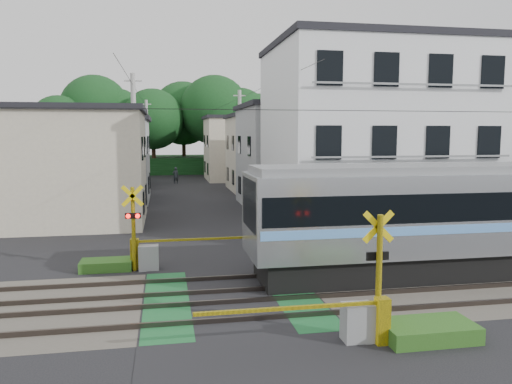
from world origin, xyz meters
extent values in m
plane|color=black|center=(0.00, 0.00, 0.00)|extent=(120.00, 120.00, 0.00)
cube|color=#47423A|center=(0.00, 0.00, 0.00)|extent=(120.00, 6.00, 0.00)
cube|color=black|center=(0.00, 0.00, 0.01)|extent=(5.20, 120.00, 0.00)
cube|color=#145126|center=(-1.90, 0.00, 0.01)|extent=(1.30, 6.00, 0.00)
cube|color=#145126|center=(1.90, 0.00, 0.01)|extent=(1.30, 6.00, 0.00)
cube|color=#3F3833|center=(0.00, -1.90, 0.07)|extent=(120.00, 0.08, 0.14)
cube|color=#3F3833|center=(0.00, -0.50, 0.07)|extent=(120.00, 0.08, 0.14)
cube|color=#3F3833|center=(0.00, 0.50, 0.07)|extent=(120.00, 0.08, 0.14)
cube|color=#3F3833|center=(0.00, 1.90, 0.07)|extent=(120.00, 0.08, 0.14)
cube|color=black|center=(9.92, 1.20, 0.46)|extent=(17.64, 2.43, 0.92)
cube|color=black|center=(3.49, 1.20, 0.31)|extent=(2.45, 2.25, 0.61)
cube|color=#B6BBC0|center=(9.92, 1.20, 2.25)|extent=(18.37, 2.86, 2.65)
cube|color=black|center=(9.92, 1.20, 2.56)|extent=(18.08, 2.90, 0.90)
cube|color=#5A97E3|center=(9.92, 1.20, 1.87)|extent=(18.19, 2.89, 0.29)
cube|color=slate|center=(9.92, 1.20, 3.69)|extent=(18.00, 2.34, 0.24)
cube|color=black|center=(0.79, 1.20, 2.64)|extent=(0.10, 2.46, 1.59)
cylinder|color=yellow|center=(3.00, -3.60, 1.50)|extent=(0.14, 0.14, 3.00)
cube|color=yellow|center=(3.00, -3.50, 2.70)|extent=(0.77, 0.05, 0.77)
cube|color=yellow|center=(3.00, -3.50, 2.70)|extent=(0.77, 0.05, 0.77)
cube|color=black|center=(3.00, -3.50, 2.00)|extent=(0.55, 0.05, 0.20)
sphere|color=#FF0C07|center=(2.84, -3.44, 2.00)|extent=(0.16, 0.16, 0.16)
sphere|color=#FF0C07|center=(3.16, -3.44, 2.00)|extent=(0.16, 0.16, 0.16)
cube|color=gray|center=(2.50, -3.60, 0.45)|extent=(0.70, 0.50, 0.90)
cube|color=yellow|center=(3.00, -3.85, 0.55)|extent=(0.30, 0.30, 1.10)
cube|color=yellow|center=(0.75, -3.85, 1.00)|extent=(4.20, 0.08, 0.08)
cylinder|color=yellow|center=(-3.00, 3.60, 1.50)|extent=(0.14, 0.14, 3.00)
cube|color=yellow|center=(-3.00, 3.50, 2.70)|extent=(0.77, 0.05, 0.77)
cube|color=yellow|center=(-3.00, 3.50, 2.70)|extent=(0.77, 0.05, 0.77)
cube|color=black|center=(-3.00, 3.50, 2.00)|extent=(0.55, 0.05, 0.20)
sphere|color=#FF0C07|center=(-3.16, 3.44, 2.00)|extent=(0.16, 0.16, 0.16)
sphere|color=#FF0C07|center=(-2.84, 3.44, 2.00)|extent=(0.16, 0.16, 0.16)
cube|color=gray|center=(-2.50, 3.60, 0.45)|extent=(0.70, 0.50, 0.90)
cube|color=yellow|center=(-3.00, 3.85, 0.55)|extent=(0.30, 0.30, 1.10)
cube|color=yellow|center=(-0.75, 3.85, 1.00)|extent=(4.20, 0.08, 0.08)
cube|color=white|center=(8.50, 9.50, 4.50)|extent=(10.00, 8.00, 9.00)
cube|color=black|center=(8.50, 9.50, 9.15)|extent=(10.20, 8.16, 0.30)
cube|color=black|center=(4.80, 5.47, 1.50)|extent=(1.10, 0.06, 1.40)
cube|color=black|center=(7.25, 5.47, 1.50)|extent=(1.10, 0.06, 1.40)
cube|color=black|center=(9.70, 5.47, 1.50)|extent=(1.10, 0.06, 1.40)
cube|color=black|center=(12.15, 5.47, 1.50)|extent=(1.10, 0.06, 1.40)
cube|color=gray|center=(8.50, 5.25, 0.90)|extent=(9.00, 0.06, 0.08)
cube|color=black|center=(4.80, 5.47, 4.50)|extent=(1.10, 0.06, 1.40)
cube|color=black|center=(7.25, 5.47, 4.50)|extent=(1.10, 0.06, 1.40)
cube|color=black|center=(9.70, 5.47, 4.50)|extent=(1.10, 0.06, 1.40)
cube|color=black|center=(12.15, 5.47, 4.50)|extent=(1.10, 0.06, 1.40)
cube|color=gray|center=(8.50, 5.25, 3.90)|extent=(9.00, 0.06, 0.08)
cube|color=black|center=(4.80, 5.47, 7.50)|extent=(1.10, 0.06, 1.40)
cube|color=black|center=(7.25, 5.47, 7.50)|extent=(1.10, 0.06, 1.40)
cube|color=black|center=(9.70, 5.47, 7.50)|extent=(1.10, 0.06, 1.40)
cube|color=black|center=(12.15, 5.47, 7.50)|extent=(1.10, 0.06, 1.40)
cube|color=gray|center=(8.50, 5.25, 6.90)|extent=(9.00, 0.06, 0.08)
cube|color=beige|center=(-6.50, 14.00, 3.00)|extent=(7.00, 7.00, 6.00)
cube|color=black|center=(-6.50, 14.00, 6.15)|extent=(7.35, 7.35, 0.30)
cube|color=black|center=(-2.97, 12.25, 1.30)|extent=(0.06, 1.00, 1.20)
cube|color=black|center=(-2.97, 15.75, 1.30)|extent=(0.06, 1.00, 1.20)
cube|color=black|center=(-2.97, 12.25, 4.10)|extent=(0.06, 1.00, 1.20)
cube|color=black|center=(-2.97, 15.75, 4.10)|extent=(0.06, 1.00, 1.20)
cube|color=#999C9E|center=(6.80, 18.00, 3.25)|extent=(7.00, 8.00, 6.50)
cube|color=black|center=(6.80, 18.00, 6.65)|extent=(7.35, 8.40, 0.30)
cube|color=black|center=(3.27, 16.00, 1.30)|extent=(0.06, 1.00, 1.20)
cube|color=black|center=(3.27, 20.00, 1.30)|extent=(0.06, 1.00, 1.20)
cube|color=black|center=(3.27, 16.00, 4.10)|extent=(0.06, 1.00, 1.20)
cube|color=black|center=(3.27, 20.00, 4.10)|extent=(0.06, 1.00, 1.20)
cube|color=#999C9E|center=(-7.00, 23.00, 2.90)|extent=(8.00, 7.00, 5.80)
cube|color=black|center=(-7.00, 23.00, 5.95)|extent=(8.40, 7.35, 0.30)
cube|color=black|center=(-2.97, 21.25, 1.30)|extent=(0.06, 1.00, 1.20)
cube|color=black|center=(-2.97, 24.75, 1.30)|extent=(0.06, 1.00, 1.20)
cube|color=black|center=(-2.97, 21.25, 4.10)|extent=(0.06, 1.00, 1.20)
cube|color=black|center=(-2.97, 24.75, 4.10)|extent=(0.06, 1.00, 1.20)
cube|color=beige|center=(7.20, 28.00, 3.10)|extent=(7.00, 7.00, 6.20)
cube|color=black|center=(7.20, 28.00, 6.35)|extent=(7.35, 7.35, 0.30)
cube|color=black|center=(3.67, 26.25, 1.30)|extent=(0.06, 1.00, 1.20)
cube|color=black|center=(3.67, 29.75, 1.30)|extent=(0.06, 1.00, 1.20)
cube|color=black|center=(3.67, 26.25, 4.10)|extent=(0.06, 1.00, 1.20)
cube|color=black|center=(3.67, 29.75, 4.10)|extent=(0.06, 1.00, 1.20)
cube|color=#999C9E|center=(-6.80, 33.00, 3.00)|extent=(7.00, 8.00, 6.00)
cube|color=black|center=(-6.80, 33.00, 6.15)|extent=(7.35, 8.40, 0.30)
cube|color=black|center=(-3.27, 31.00, 1.30)|extent=(0.06, 1.00, 1.20)
cube|color=black|center=(-3.27, 35.00, 1.30)|extent=(0.06, 1.00, 1.20)
cube|color=black|center=(-3.27, 31.00, 4.10)|extent=(0.06, 1.00, 1.20)
cube|color=black|center=(-3.27, 35.00, 4.10)|extent=(0.06, 1.00, 1.20)
cube|color=beige|center=(6.50, 38.00, 3.20)|extent=(8.00, 7.00, 6.40)
cube|color=black|center=(6.50, 38.00, 6.55)|extent=(8.40, 7.35, 0.30)
cube|color=black|center=(2.47, 36.25, 1.30)|extent=(0.06, 1.00, 1.20)
cube|color=black|center=(2.47, 39.75, 1.30)|extent=(0.06, 1.00, 1.20)
cube|color=black|center=(2.47, 36.25, 4.10)|extent=(0.06, 1.00, 1.20)
cube|color=black|center=(2.47, 39.75, 4.10)|extent=(0.06, 1.00, 1.20)
cube|color=#143D18|center=(0.00, 50.00, 1.00)|extent=(40.00, 10.00, 2.00)
cylinder|color=#332114|center=(-13.57, 46.31, 2.30)|extent=(0.50, 0.50, 4.61)
sphere|color=#143D18|center=(-13.57, 46.31, 5.99)|extent=(6.45, 6.45, 6.45)
cylinder|color=#332114|center=(-9.93, 49.18, 2.97)|extent=(0.50, 0.50, 5.95)
sphere|color=#143D18|center=(-9.93, 49.18, 7.73)|extent=(8.33, 8.33, 8.33)
cylinder|color=#332114|center=(-7.52, 49.36, 2.60)|extent=(0.50, 0.50, 5.19)
sphere|color=#143D18|center=(-7.52, 49.36, 6.75)|extent=(7.27, 7.27, 7.27)
cylinder|color=#332114|center=(-3.04, 45.55, 2.52)|extent=(0.50, 0.50, 5.04)
sphere|color=#143D18|center=(-3.04, 45.55, 6.55)|extent=(7.05, 7.05, 7.05)
cylinder|color=#332114|center=(0.66, 50.03, 2.85)|extent=(0.50, 0.50, 5.70)
sphere|color=#143D18|center=(0.66, 50.03, 7.41)|extent=(7.98, 7.98, 7.98)
cylinder|color=#332114|center=(4.22, 45.97, 2.95)|extent=(0.50, 0.50, 5.90)
sphere|color=#143D18|center=(4.22, 45.97, 7.67)|extent=(8.26, 8.26, 8.26)
cylinder|color=#332114|center=(7.18, 45.60, 2.58)|extent=(0.50, 0.50, 5.16)
sphere|color=#143D18|center=(7.18, 45.60, 6.71)|extent=(7.23, 7.23, 7.23)
cylinder|color=#332114|center=(9.72, 48.78, 2.49)|extent=(0.50, 0.50, 4.98)
sphere|color=#143D18|center=(9.72, 48.78, 6.47)|extent=(6.97, 6.97, 6.97)
cylinder|color=#332114|center=(14.01, 46.80, 2.78)|extent=(0.50, 0.50, 5.56)
sphere|color=#143D18|center=(14.01, 46.80, 7.23)|extent=(7.79, 7.79, 7.79)
cube|color=black|center=(6.00, 1.20, 5.60)|extent=(60.00, 0.02, 0.02)
cylinder|color=#A5A5A0|center=(-3.40, 13.00, 4.00)|extent=(0.26, 0.26, 8.00)
cube|color=#A5A5A0|center=(-3.40, 13.00, 7.60)|extent=(0.90, 0.08, 0.08)
cylinder|color=#A5A5A0|center=(3.60, 22.00, 4.00)|extent=(0.26, 0.26, 8.00)
cube|color=#A5A5A0|center=(3.60, 22.00, 7.60)|extent=(0.90, 0.08, 0.08)
cylinder|color=#A5A5A0|center=(-3.40, 34.00, 4.00)|extent=(0.26, 0.26, 8.00)
cube|color=#A5A5A0|center=(-3.40, 34.00, 7.60)|extent=(0.90, 0.08, 0.08)
cube|color=black|center=(-3.40, 23.50, 7.40)|extent=(0.02, 42.00, 0.02)
cube|color=black|center=(3.60, 23.50, 7.40)|extent=(0.02, 42.00, 0.02)
imported|color=#2A2F35|center=(-0.79, 34.69, 0.82)|extent=(0.64, 0.46, 1.64)
cube|color=#2D5E1E|center=(4.20, -3.80, 0.20)|extent=(2.20, 1.20, 0.40)
cube|color=#2D5E1E|center=(-4.00, 3.90, 0.18)|extent=(1.80, 1.00, 0.36)
cube|color=#2D5E1E|center=(4.60, 3.20, 0.15)|extent=(1.50, 0.90, 0.30)
camera|label=1|loc=(-1.89, -14.24, 4.86)|focal=35.00mm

